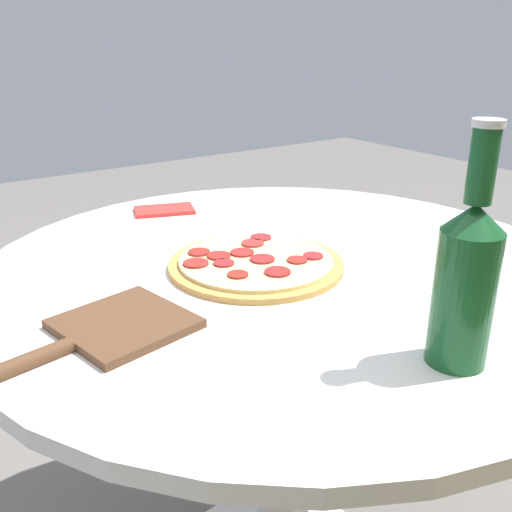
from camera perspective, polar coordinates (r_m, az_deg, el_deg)
table at (r=1.03m, az=2.61°, el=-8.65°), size 1.02×1.02×0.73m
pizza at (r=0.94m, az=-0.04°, el=-0.68°), size 0.29×0.29×0.02m
beer_bottle at (r=0.68m, az=20.27°, el=-2.04°), size 0.07×0.07×0.28m
pizza_paddle at (r=0.76m, az=-15.15°, el=-7.41°), size 0.32×0.18×0.02m
napkin at (r=1.25m, az=-9.17°, el=4.55°), size 0.14×0.11×0.01m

